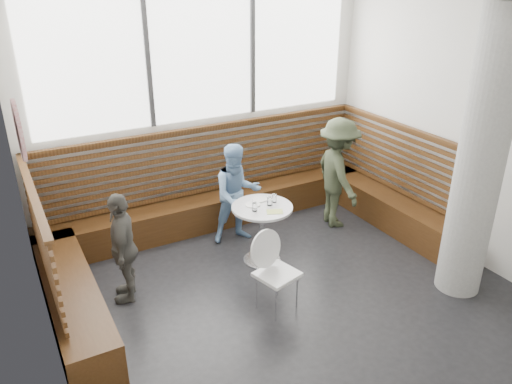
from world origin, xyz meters
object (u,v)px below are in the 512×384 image
cafe_table (262,222)px  cafe_chair (274,264)px  adult_man (338,173)px  child_back (237,194)px  child_left (123,247)px  concrete_column (481,160)px

cafe_table → cafe_chair: (-0.34, -0.87, -0.03)m
adult_man → child_back: (-1.48, 0.27, -0.11)m
adult_man → child_left: bearing=108.4°
cafe_chair → child_left: child_left is taller
cafe_chair → child_left: bearing=130.6°
cafe_chair → child_back: 1.57m
child_back → child_left: 1.80m
concrete_column → cafe_table: 2.60m
concrete_column → adult_man: 2.17m
child_back → child_left: child_back is taller
concrete_column → cafe_chair: 2.47m
concrete_column → child_back: bearing=128.1°
concrete_column → cafe_chair: bearing=160.6°
cafe_chair → adult_man: adult_man is taller
cafe_table → cafe_chair: size_ratio=0.86×
cafe_chair → child_left: 1.68m
adult_man → child_back: 1.51m
cafe_table → child_back: bearing=91.5°
child_back → cafe_chair: bearing=-93.3°
concrete_column → child_back: size_ratio=2.31×
adult_man → child_left: (-3.18, -0.31, -0.15)m
cafe_chair → cafe_table: bearing=53.6°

